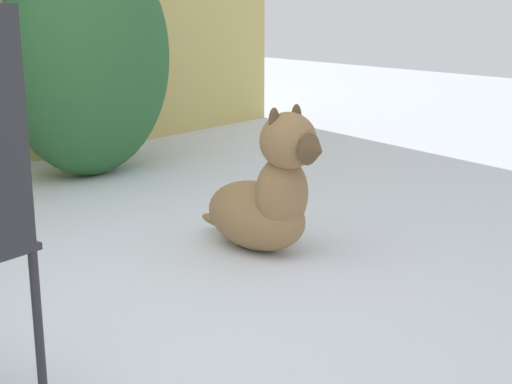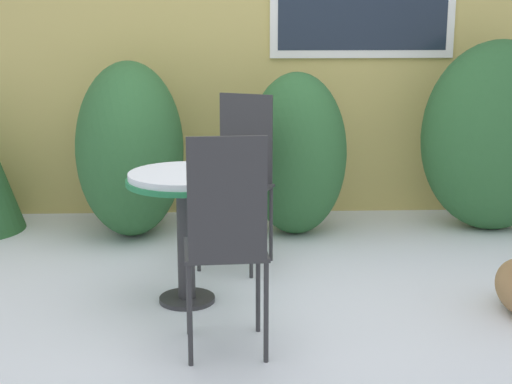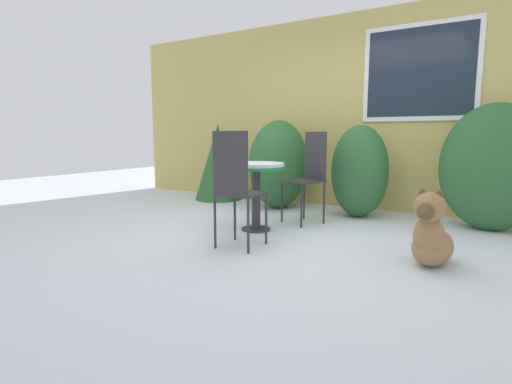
% 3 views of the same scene
% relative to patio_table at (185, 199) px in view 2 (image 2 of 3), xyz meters
% --- Properties ---
extents(ground_plane, '(16.00, 16.00, 0.00)m').
position_rel_patio_table_xyz_m(ground_plane, '(0.41, -0.24, -0.60)').
color(ground_plane, silver).
extents(house_wall, '(8.00, 0.10, 2.74)m').
position_rel_patio_table_xyz_m(house_wall, '(0.46, 1.96, 0.79)').
color(house_wall, tan).
rests_on(house_wall, ground_plane).
extents(shrub_left, '(0.76, 1.07, 1.26)m').
position_rel_patio_table_xyz_m(shrub_left, '(-0.46, 1.36, 0.03)').
color(shrub_left, '#2D6033').
rests_on(shrub_left, ground_plane).
extents(shrub_middle, '(0.73, 0.66, 1.18)m').
position_rel_patio_table_xyz_m(shrub_middle, '(0.73, 1.33, -0.01)').
color(shrub_middle, '#2D6033').
rests_on(shrub_middle, ground_plane).
extents(shrub_right, '(1.12, 0.68, 1.40)m').
position_rel_patio_table_xyz_m(shrub_right, '(2.21, 1.38, 0.10)').
color(shrub_right, '#2D6033').
rests_on(shrub_right, ground_plane).
extents(patio_table, '(0.65, 0.65, 0.75)m').
position_rel_patio_table_xyz_m(patio_table, '(0.00, 0.00, 0.00)').
color(patio_table, '#2D2D30').
rests_on(patio_table, ground_plane).
extents(patio_chair_near_table, '(0.51, 0.51, 1.09)m').
position_rel_patio_table_xyz_m(patio_chair_near_table, '(0.32, 0.68, -0.01)').
color(patio_chair_near_table, '#2D2D30').
rests_on(patio_chair_near_table, ground_plane).
extents(patio_chair_far_side, '(0.42, 0.42, 1.09)m').
position_rel_patio_table_xyz_m(patio_chair_far_side, '(0.23, -0.71, -0.01)').
color(patio_chair_far_side, '#2D2D30').
rests_on(patio_chair_far_side, ground_plane).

